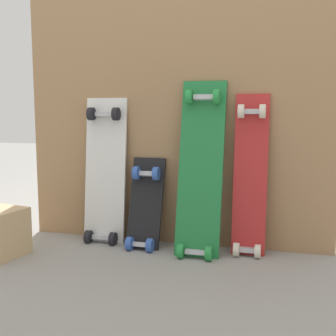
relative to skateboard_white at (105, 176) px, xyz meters
The scene contains 6 objects.
ground_plane 0.52m from the skateboard_white, ahead, with size 12.00×12.00×0.00m, color gray.
plywood_wall_panel 0.67m from the skateboard_white, 12.00° to the left, with size 1.66×0.04×1.83m, color #99724C.
skateboard_white is the anchor object (origin of this frame).
skateboard_black 0.29m from the skateboard_white, 10.03° to the right, with size 0.18×0.22×0.53m.
skateboard_green 0.55m from the skateboard_white, ahead, with size 0.22×0.27×0.93m.
skateboard_red 0.78m from the skateboard_white, ahead, with size 0.17×0.17×0.86m.
Camera 1 is at (0.59, -2.20, 0.72)m, focal length 46.98 mm.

